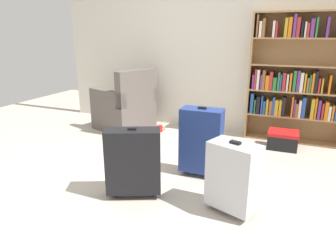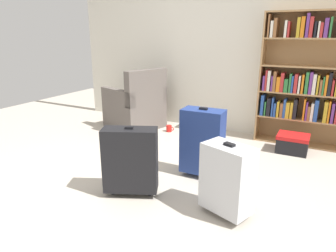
% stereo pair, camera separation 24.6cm
% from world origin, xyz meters
% --- Properties ---
extents(ground_plane, '(7.94, 7.94, 0.00)m').
position_xyz_m(ground_plane, '(0.00, 0.00, 0.00)').
color(ground_plane, '#B2A899').
extents(back_wall, '(4.54, 0.10, 2.60)m').
position_xyz_m(back_wall, '(0.00, 2.19, 1.30)').
color(back_wall, beige).
rests_on(back_wall, ground).
extents(bookshelf, '(1.19, 0.26, 1.65)m').
position_xyz_m(bookshelf, '(1.30, 2.01, 0.83)').
color(bookshelf, '#A87F51').
rests_on(bookshelf, ground).
extents(armchair, '(0.88, 0.88, 0.90)m').
position_xyz_m(armchair, '(-1.01, 1.64, 0.32)').
color(armchair, '#59514C').
rests_on(armchair, ground).
extents(mug, '(0.12, 0.08, 0.10)m').
position_xyz_m(mug, '(-0.46, 1.67, 0.05)').
color(mug, red).
rests_on(mug, ground).
extents(storage_box, '(0.36, 0.30, 0.22)m').
position_xyz_m(storage_box, '(1.23, 1.65, 0.12)').
color(storage_box, black).
rests_on(storage_box, ground).
extents(suitcase_navy_blue, '(0.41, 0.22, 0.71)m').
position_xyz_m(suitcase_navy_blue, '(0.49, 0.53, 0.37)').
color(suitcase_navy_blue, navy).
rests_on(suitcase_navy_blue, ground).
extents(suitcase_silver, '(0.44, 0.34, 0.61)m').
position_xyz_m(suitcase_silver, '(0.92, -0.02, 0.32)').
color(suitcase_silver, '#B7BABF').
rests_on(suitcase_silver, ground).
extents(suitcase_black, '(0.51, 0.37, 0.64)m').
position_xyz_m(suitcase_black, '(0.08, -0.10, 0.33)').
color(suitcase_black, black).
rests_on(suitcase_black, ground).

